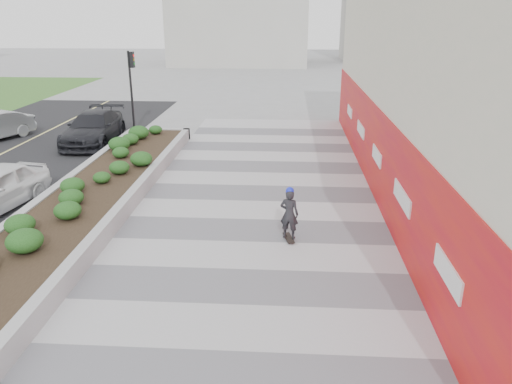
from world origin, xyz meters
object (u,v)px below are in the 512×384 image
planter (96,190)px  car_dark (94,128)px  skateboarder (289,214)px  traffic_signal_near (132,79)px

planter → car_dark: size_ratio=3.48×
car_dark → skateboarder: bearing=-50.5°
traffic_signal_near → skateboarder: (8.23, -13.10, -1.96)m
skateboarder → planter: bearing=144.7°
planter → car_dark: (-3.00, 7.87, 0.33)m
skateboarder → car_dark: (-9.51, 10.48, -0.05)m
traffic_signal_near → car_dark: (-1.27, -2.63, -2.01)m
planter → skateboarder: 7.02m
traffic_signal_near → car_dark: size_ratio=0.81×
car_dark → planter: bearing=-71.8°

